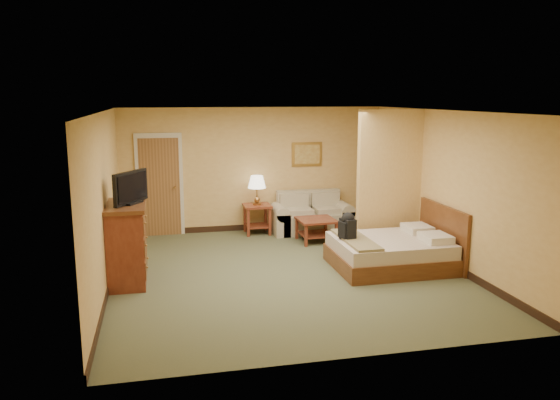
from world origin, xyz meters
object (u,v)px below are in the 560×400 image
object	(u,v)px
loveseat	(311,219)
bed	(394,251)
coffee_table	(316,225)
dresser	(127,243)

from	to	relation	value
loveseat	bed	xyz separation A→B (m)	(0.67, -2.67, 0.00)
loveseat	coffee_table	distance (m)	0.82
coffee_table	bed	bearing A→B (deg)	-66.62
coffee_table	bed	xyz separation A→B (m)	(0.80, -1.86, -0.05)
coffee_table	bed	size ratio (longest dim) A/B	0.39
dresser	bed	size ratio (longest dim) A/B	0.64
dresser	bed	xyz separation A→B (m)	(4.30, -0.21, -0.34)
coffee_table	bed	distance (m)	2.03
dresser	loveseat	bearing A→B (deg)	34.22
loveseat	coffee_table	size ratio (longest dim) A/B	2.25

